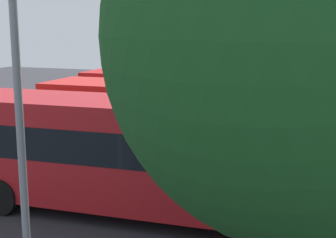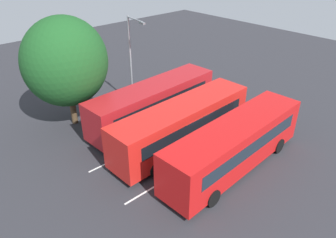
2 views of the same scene
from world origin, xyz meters
TOP-DOWN VIEW (x-y plane):
  - ground_plane at (0.00, 0.00)m, footprint 66.71×66.71m
  - bus_far_left at (0.18, -3.67)m, footprint 10.91×2.91m
  - bus_center_left at (-0.42, 0.15)m, footprint 10.88×2.82m
  - bus_center_right at (0.21, 3.85)m, footprint 10.92×2.98m
  - pedestrian at (7.46, -2.18)m, footprint 0.37×0.37m
  - street_lamp at (0.98, 7.32)m, footprint 0.49×2.40m
  - depot_tree at (-4.30, 7.89)m, footprint 6.04×5.43m
  - lane_stripe_outer_left at (0.00, -1.84)m, footprint 13.35×0.23m
  - lane_stripe_inner_left at (0.00, 1.84)m, footprint 13.35×0.23m

SIDE VIEW (x-z plane):
  - ground_plane at x=0.00m, z-range 0.00..0.00m
  - lane_stripe_outer_left at x=0.00m, z-range 0.00..0.01m
  - lane_stripe_inner_left at x=0.00m, z-range 0.00..0.01m
  - pedestrian at x=7.46m, z-range 0.15..1.85m
  - bus_far_left at x=0.18m, z-range 0.16..3.23m
  - bus_center_left at x=-0.42m, z-range 0.16..3.23m
  - bus_center_right at x=0.21m, z-range 0.16..3.23m
  - street_lamp at x=0.98m, z-range 0.57..7.89m
  - depot_tree at x=-4.30m, z-range 0.84..8.87m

